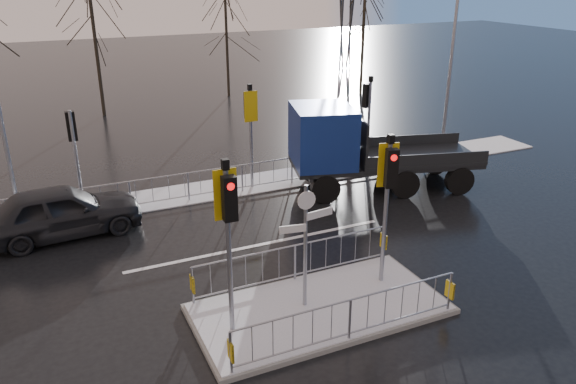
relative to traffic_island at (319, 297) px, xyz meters
name	(u,v)px	position (x,y,z in m)	size (l,w,h in m)	color
ground	(319,311)	(0.01, -0.01, -0.39)	(120.00, 120.00, 0.00)	black
snow_verge	(211,190)	(0.01, 8.59, -0.37)	(30.00, 2.00, 0.04)	white
lane_markings	(326,318)	(0.01, -0.34, -0.39)	(8.00, 11.38, 0.01)	silver
traffic_island	(319,297)	(0.00, 0.00, 0.00)	(6.00, 3.04, 4.15)	slate
far_kerb_fixtures	(222,168)	(0.31, 8.08, 0.63)	(18.00, 0.65, 3.83)	#8E929B
car_far_lane	(61,211)	(-5.20, 6.91, 0.41)	(1.89, 4.70, 1.60)	black
flatbed_truck	(349,146)	(4.62, 6.61, 1.29)	(7.23, 4.18, 3.16)	black
tree_far_a	(93,25)	(-1.99, 21.99, 4.43)	(3.75, 3.75, 7.08)	black
tree_far_b	(226,28)	(6.01, 23.99, 3.79)	(3.25, 3.25, 6.14)	black
tree_far_c	(364,11)	(14.01, 20.99, 4.76)	(4.00, 4.00, 7.55)	black
street_lamp_right	(453,53)	(10.58, 8.49, 4.00)	(1.25, 0.18, 8.00)	#8E929B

